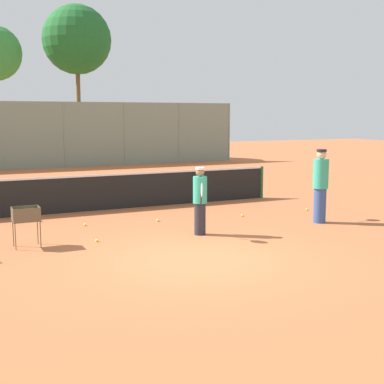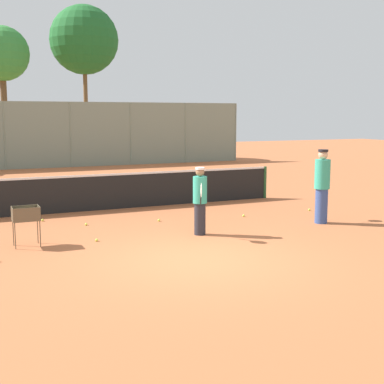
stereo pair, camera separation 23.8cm
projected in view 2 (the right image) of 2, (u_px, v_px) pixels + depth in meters
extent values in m
plane|color=#B26038|center=(197.00, 260.00, 10.35)|extent=(80.00, 80.00, 0.00)
cylinder|color=#26592D|center=(265.00, 182.00, 18.01)|extent=(0.10, 0.10, 1.07)
cube|color=black|center=(110.00, 193.00, 15.82)|extent=(10.77, 0.01, 1.01)
cube|color=white|center=(109.00, 175.00, 15.74)|extent=(10.77, 0.02, 0.06)
cylinder|color=gray|center=(4.00, 136.00, 27.16)|extent=(0.08, 0.08, 3.48)
cylinder|color=gray|center=(71.00, 135.00, 28.53)|extent=(0.08, 0.08, 3.48)
cylinder|color=gray|center=(131.00, 134.00, 29.90)|extent=(0.08, 0.08, 3.48)
cylinder|color=gray|center=(185.00, 133.00, 31.27)|extent=(0.08, 0.08, 3.48)
cylinder|color=gray|center=(236.00, 132.00, 32.64)|extent=(0.08, 0.08, 3.48)
cube|color=gray|center=(38.00, 135.00, 27.84)|extent=(23.48, 0.01, 3.48)
cylinder|color=brown|center=(5.00, 116.00, 32.39)|extent=(0.38, 0.38, 5.44)
sphere|color=#338438|center=(2.00, 53.00, 31.86)|extent=(3.27, 3.27, 3.27)
cylinder|color=brown|center=(86.00, 110.00, 34.60)|extent=(0.27, 0.27, 6.21)
sphere|color=#1E6028|center=(84.00, 40.00, 33.96)|extent=(4.35, 4.35, 4.35)
cylinder|color=#26262D|center=(200.00, 219.00, 12.50)|extent=(0.27, 0.27, 0.75)
cylinder|color=teal|center=(200.00, 190.00, 12.41)|extent=(0.33, 0.33, 0.63)
sphere|color=#8C6647|center=(200.00, 172.00, 12.35)|extent=(0.20, 0.20, 0.20)
cylinder|color=white|center=(200.00, 168.00, 12.33)|extent=(0.21, 0.21, 0.05)
cylinder|color=black|center=(201.00, 199.00, 12.09)|extent=(0.08, 0.15, 0.27)
ellipsoid|color=silver|center=(201.00, 190.00, 11.89)|extent=(0.18, 0.38, 0.43)
cylinder|color=#334C8C|center=(321.00, 206.00, 13.83)|extent=(0.32, 0.32, 0.90)
cylinder|color=teal|center=(322.00, 174.00, 13.71)|extent=(0.40, 0.40, 0.75)
sphere|color=#DBB28C|center=(323.00, 155.00, 13.64)|extent=(0.24, 0.24, 0.24)
cylinder|color=black|center=(323.00, 151.00, 13.62)|extent=(0.26, 0.26, 0.06)
cylinder|color=black|center=(320.00, 180.00, 14.11)|extent=(0.09, 0.14, 0.27)
ellipsoid|color=silver|center=(319.00, 171.00, 14.27)|extent=(0.21, 0.37, 0.43)
cylinder|color=brown|center=(15.00, 236.00, 11.15)|extent=(0.02, 0.02, 0.56)
cylinder|color=brown|center=(40.00, 234.00, 11.36)|extent=(0.02, 0.02, 0.56)
cylinder|color=brown|center=(13.00, 233.00, 11.47)|extent=(0.02, 0.02, 0.56)
cylinder|color=brown|center=(38.00, 231.00, 11.68)|extent=(0.02, 0.02, 0.56)
cube|color=brown|center=(26.00, 220.00, 11.37)|extent=(0.55, 0.40, 0.01)
cube|color=brown|center=(27.00, 215.00, 11.17)|extent=(0.55, 0.01, 0.30)
cube|color=brown|center=(25.00, 212.00, 11.53)|extent=(0.55, 0.01, 0.30)
cube|color=brown|center=(12.00, 214.00, 11.24)|extent=(0.01, 0.40, 0.30)
cube|color=brown|center=(39.00, 213.00, 11.47)|extent=(0.01, 0.40, 0.30)
sphere|color=#D1E54C|center=(33.00, 217.00, 11.53)|extent=(0.07, 0.07, 0.07)
sphere|color=#D1E54C|center=(28.00, 218.00, 11.40)|extent=(0.07, 0.07, 0.07)
sphere|color=#D1E54C|center=(29.00, 216.00, 11.38)|extent=(0.07, 0.07, 0.07)
sphere|color=#D1E54C|center=(35.00, 214.00, 11.53)|extent=(0.07, 0.07, 0.07)
sphere|color=#D1E54C|center=(23.00, 217.00, 11.26)|extent=(0.07, 0.07, 0.07)
sphere|color=#D1E54C|center=(16.00, 218.00, 11.41)|extent=(0.07, 0.07, 0.07)
sphere|color=#D1E54C|center=(36.00, 218.00, 11.46)|extent=(0.07, 0.07, 0.07)
sphere|color=#D1E54C|center=(21.00, 220.00, 11.23)|extent=(0.07, 0.07, 0.07)
sphere|color=#D1E54C|center=(25.00, 216.00, 11.40)|extent=(0.07, 0.07, 0.07)
sphere|color=#D1E54C|center=(15.00, 219.00, 11.26)|extent=(0.07, 0.07, 0.07)
sphere|color=#D1E54C|center=(19.00, 219.00, 11.29)|extent=(0.07, 0.07, 0.07)
sphere|color=#D1E54C|center=(35.00, 219.00, 11.34)|extent=(0.07, 0.07, 0.07)
sphere|color=#D1E54C|center=(33.00, 215.00, 11.42)|extent=(0.07, 0.07, 0.07)
sphere|color=#D1E54C|center=(86.00, 224.00, 13.57)|extent=(0.07, 0.07, 0.07)
sphere|color=#D1E54C|center=(309.00, 210.00, 15.66)|extent=(0.07, 0.07, 0.07)
sphere|color=#D1E54C|center=(244.00, 216.00, 14.74)|extent=(0.07, 0.07, 0.07)
sphere|color=#D1E54C|center=(97.00, 240.00, 11.87)|extent=(0.07, 0.07, 0.07)
sphere|color=#D1E54C|center=(159.00, 220.00, 14.11)|extent=(0.07, 0.07, 0.07)
sphere|color=#D1E54C|center=(42.00, 220.00, 14.12)|extent=(0.07, 0.07, 0.07)
cube|color=#3F4C8C|center=(131.00, 153.00, 33.19)|extent=(4.20, 1.70, 0.90)
cube|color=#33383D|center=(128.00, 140.00, 32.99)|extent=(2.20, 1.50, 0.70)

